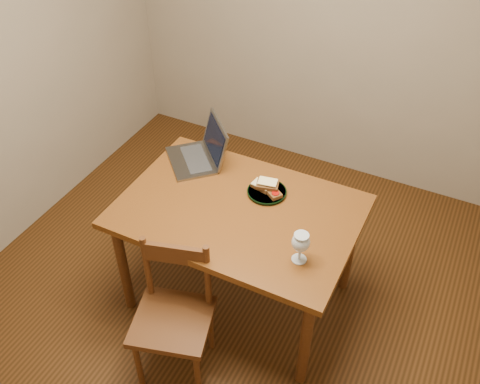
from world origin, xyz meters
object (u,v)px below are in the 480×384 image
at_px(table, 238,220).
at_px(plate, 267,192).
at_px(laptop, 202,151).
at_px(milk_glass, 300,247).
at_px(chair, 173,311).

distance_m(table, plate, 0.23).
distance_m(plate, laptop, 0.50).
bearing_deg(milk_glass, chair, -144.20).
relative_size(milk_glass, laptop, 0.38).
relative_size(table, chair, 2.68).
height_order(table, laptop, laptop).
bearing_deg(laptop, table, 8.41).
height_order(chair, laptop, laptop).
relative_size(table, plate, 5.79).
bearing_deg(milk_glass, table, 155.48).
bearing_deg(chair, plate, 61.26).
height_order(table, milk_glass, milk_glass).
distance_m(table, milk_glass, 0.51).
xyz_separation_m(milk_glass, laptop, (-0.83, 0.50, -0.02)).
relative_size(chair, plate, 2.16).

